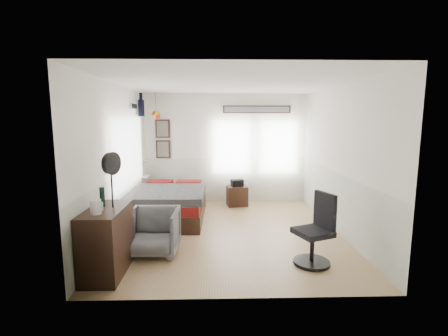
% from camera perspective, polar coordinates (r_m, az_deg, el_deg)
% --- Properties ---
extents(ground_plane, '(4.00, 4.50, 0.01)m').
position_cam_1_polar(ground_plane, '(6.14, 1.05, -11.27)').
color(ground_plane, '#A3805B').
extents(room_shell, '(4.02, 4.52, 2.71)m').
position_cam_1_polar(room_shell, '(5.98, 0.27, 4.07)').
color(room_shell, silver).
rests_on(room_shell, ground_plane).
extents(wall_decor, '(3.55, 1.32, 1.44)m').
position_cam_1_polar(wall_decor, '(7.78, -7.82, 8.63)').
color(wall_decor, '#361E13').
rests_on(wall_decor, room_shell).
extents(bed, '(1.53, 2.08, 0.66)m').
position_cam_1_polar(bed, '(6.95, -9.63, -6.24)').
color(bed, black).
rests_on(bed, ground_plane).
extents(dresser, '(0.48, 1.00, 0.90)m').
position_cam_1_polar(dresser, '(4.77, -19.87, -11.94)').
color(dresser, black).
rests_on(dresser, ground_plane).
extents(armchair, '(0.78, 0.80, 0.70)m').
position_cam_1_polar(armchair, '(5.24, -12.30, -10.88)').
color(armchair, '#5F5F5F').
rests_on(armchair, ground_plane).
extents(nightstand, '(0.52, 0.44, 0.47)m').
position_cam_1_polar(nightstand, '(7.90, 2.31, -4.93)').
color(nightstand, black).
rests_on(nightstand, ground_plane).
extents(task_chair, '(0.60, 0.60, 1.04)m').
position_cam_1_polar(task_chair, '(4.94, 15.85, -11.34)').
color(task_chair, black).
rests_on(task_chair, ground_plane).
extents(kettle, '(0.16, 0.14, 0.18)m').
position_cam_1_polar(kettle, '(4.40, -21.61, -6.40)').
color(kettle, silver).
rests_on(kettle, dresser).
extents(bottle, '(0.07, 0.07, 0.27)m').
position_cam_1_polar(bottle, '(4.73, -20.62, -4.77)').
color(bottle, black).
rests_on(bottle, dresser).
extents(stand_fan, '(0.19, 0.29, 0.76)m').
position_cam_1_polar(stand_fan, '(4.55, -19.18, 0.61)').
color(stand_fan, black).
rests_on(stand_fan, dresser).
extents(black_bag, '(0.32, 0.25, 0.17)m').
position_cam_1_polar(black_bag, '(7.83, 2.32, -2.64)').
color(black_bag, black).
rests_on(black_bag, nightstand).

